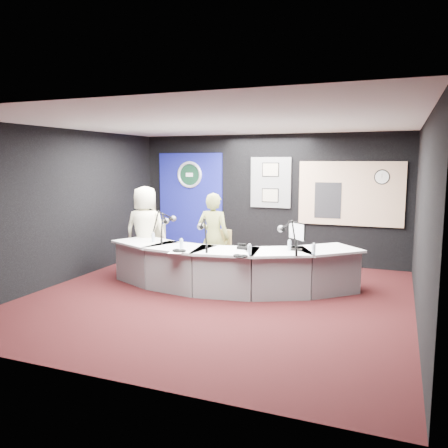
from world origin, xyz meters
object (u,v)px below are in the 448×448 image
at_px(armchair_left, 146,249).
at_px(person_woman, 213,238).
at_px(armchair_right, 214,254).
at_px(broadcast_desk, 227,267).
at_px(person_man, 146,231).

xyz_separation_m(armchair_left, person_woman, (1.46, -0.05, 0.32)).
bearing_deg(armchair_right, broadcast_desk, -25.12).
xyz_separation_m(armchair_right, person_woman, (0.00, 0.00, 0.30)).
xyz_separation_m(armchair_right, person_man, (-1.46, 0.05, 0.35)).
bearing_deg(person_man, broadcast_desk, 160.55).
bearing_deg(armchair_right, armchair_left, -166.64).
relative_size(broadcast_desk, person_man, 2.59).
distance_m(broadcast_desk, person_man, 1.95).
height_order(armchair_right, person_man, person_man).
distance_m(armchair_right, person_woman, 0.30).
bearing_deg(armchair_left, armchair_right, -11.42).
relative_size(broadcast_desk, armchair_left, 4.45).
bearing_deg(broadcast_desk, armchair_left, 168.40).
distance_m(armchair_right, person_man, 1.50).
distance_m(armchair_left, person_woman, 1.50).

